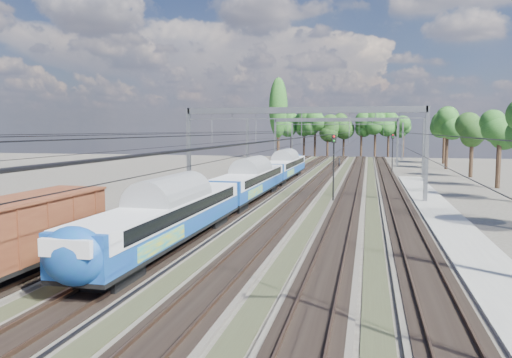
% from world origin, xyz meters
% --- Properties ---
extents(ground, '(220.00, 220.00, 0.00)m').
position_xyz_m(ground, '(0.00, 0.00, 0.00)').
color(ground, '#47423A').
rests_on(ground, ground).
extents(track_bed, '(21.00, 130.00, 0.34)m').
position_xyz_m(track_bed, '(-0.00, 45.00, 0.10)').
color(track_bed, '#47423A').
rests_on(track_bed, ground).
extents(platform, '(3.00, 70.00, 0.30)m').
position_xyz_m(platform, '(12.00, 20.00, 0.15)').
color(platform, gray).
rests_on(platform, ground).
extents(catenary, '(25.65, 130.00, 9.00)m').
position_xyz_m(catenary, '(0.33, 52.69, 6.40)').
color(catenary, slate).
rests_on(catenary, ground).
extents(tree_belt, '(39.53, 98.56, 11.45)m').
position_xyz_m(tree_belt, '(6.80, 94.72, 8.05)').
color(tree_belt, black).
rests_on(tree_belt, ground).
extents(poplar, '(4.40, 4.40, 19.04)m').
position_xyz_m(poplar, '(-14.50, 98.00, 11.89)').
color(poplar, black).
rests_on(poplar, ground).
extents(emu_train, '(2.82, 59.74, 4.13)m').
position_xyz_m(emu_train, '(-4.50, 27.68, 2.43)').
color(emu_train, black).
rests_on(emu_train, ground).
extents(worker, '(0.58, 0.73, 1.75)m').
position_xyz_m(worker, '(1.16, 74.61, 0.87)').
color(worker, black).
rests_on(worker, ground).
extents(signal_near, '(0.45, 0.42, 6.38)m').
position_xyz_m(signal_near, '(3.14, 29.41, 4.03)').
color(signal_near, black).
rests_on(signal_near, ground).
extents(signal_far, '(0.44, 0.41, 6.22)m').
position_xyz_m(signal_far, '(9.99, 63.28, 3.93)').
color(signal_far, black).
rests_on(signal_far, ground).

